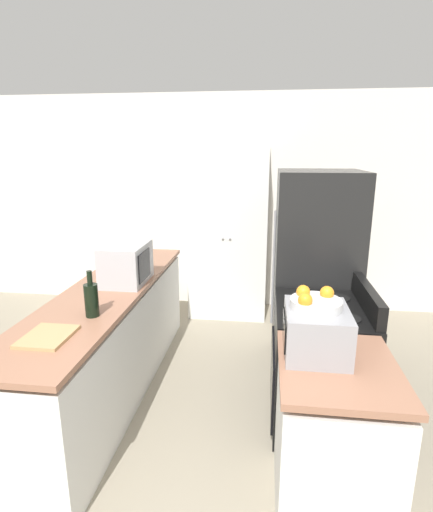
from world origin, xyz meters
TOP-DOWN VIEW (x-y plane):
  - wall_back at (0.00, 3.51)m, footprint 7.00×0.06m
  - counter_left at (-0.81, 1.42)m, footprint 0.60×2.63m
  - counter_right at (0.81, 0.47)m, footprint 0.60×0.73m
  - pantry_cabinet at (-0.02, 3.19)m, footprint 0.90×0.58m
  - stove at (0.83, 1.24)m, footprint 0.66×0.77m
  - refrigerator at (0.86, 2.04)m, footprint 0.72×0.77m
  - microwave at (-0.70, 1.59)m, footprint 0.33×0.46m
  - wine_bottle at (-0.69, 0.90)m, footprint 0.09×0.09m
  - toaster_oven at (0.70, 0.58)m, footprint 0.33×0.40m
  - fruit_bowl at (0.69, 0.59)m, footprint 0.27×0.27m
  - cutting_board at (-0.81, 0.56)m, footprint 0.26×0.31m

SIDE VIEW (x-z plane):
  - counter_right at x=0.81m, z-range -0.01..0.87m
  - counter_left at x=-0.81m, z-range -0.01..0.87m
  - stove at x=0.83m, z-range -0.07..0.98m
  - refrigerator at x=0.86m, z-range 0.00..1.78m
  - cutting_board at x=-0.81m, z-range 0.89..0.91m
  - pantry_cabinet at x=-0.02m, z-range 0.00..1.99m
  - wine_bottle at x=-0.69m, z-range 0.85..1.16m
  - toaster_oven at x=0.70m, z-range 0.89..1.14m
  - microwave at x=-0.70m, z-range 0.89..1.21m
  - fruit_bowl at x=0.69m, z-range 1.12..1.23m
  - wall_back at x=0.00m, z-range 0.00..2.60m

